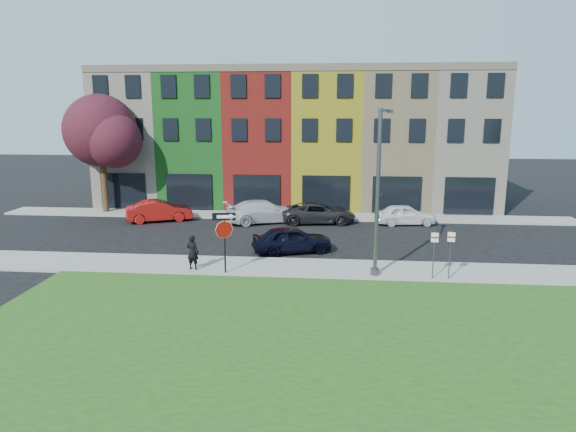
# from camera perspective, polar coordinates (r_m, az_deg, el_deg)

# --- Properties ---
(ground) EXTENTS (120.00, 120.00, 0.00)m
(ground) POSITION_cam_1_polar(r_m,az_deg,el_deg) (21.58, 3.34, -8.48)
(ground) COLOR black
(ground) RESTS_ON ground
(sidewalk_near) EXTENTS (40.00, 3.00, 0.12)m
(sidewalk_near) POSITION_cam_1_polar(r_m,az_deg,el_deg) (24.43, 8.31, -5.98)
(sidewalk_near) COLOR gray
(sidewalk_near) RESTS_ON ground
(sidewalk_far) EXTENTS (40.00, 2.40, 0.12)m
(sidewalk_far) POSITION_cam_1_polar(r_m,az_deg,el_deg) (36.18, -0.60, 0.03)
(sidewalk_far) COLOR gray
(sidewalk_far) RESTS_ON ground
(rowhouse_block) EXTENTS (30.00, 10.12, 10.00)m
(rowhouse_block) POSITION_cam_1_polar(r_m,az_deg,el_deg) (41.60, 0.95, 8.45)
(rowhouse_block) COLOR beige
(rowhouse_block) RESTS_ON ground
(stop_sign) EXTENTS (1.04, 0.21, 2.80)m
(stop_sign) POSITION_cam_1_polar(r_m,az_deg,el_deg) (23.27, -7.10, -1.57)
(stop_sign) COLOR black
(stop_sign) RESTS_ON sidewalk_near
(man) EXTENTS (0.77, 0.65, 1.64)m
(man) POSITION_cam_1_polar(r_m,az_deg,el_deg) (24.32, -10.54, -3.98)
(man) COLOR black
(man) RESTS_ON sidewalk_near
(sedan_near) EXTENTS (4.23, 5.20, 1.42)m
(sedan_near) POSITION_cam_1_polar(r_m,az_deg,el_deg) (27.10, 0.45, -2.62)
(sedan_near) COLOR black
(sedan_near) RESTS_ON ground
(parked_car_red) EXTENTS (4.65, 5.46, 1.44)m
(parked_car_red) POSITION_cam_1_polar(r_m,az_deg,el_deg) (35.64, -14.11, 0.57)
(parked_car_red) COLOR maroon
(parked_car_red) RESTS_ON ground
(parked_car_silver) EXTENTS (5.98, 6.75, 1.50)m
(parked_car_silver) POSITION_cam_1_polar(r_m,az_deg,el_deg) (34.24, -2.69, 0.52)
(parked_car_silver) COLOR silver
(parked_car_silver) RESTS_ON ground
(parked_car_dark) EXTENTS (3.47, 5.44, 1.36)m
(parked_car_dark) POSITION_cam_1_polar(r_m,az_deg,el_deg) (34.13, 3.42, 0.35)
(parked_car_dark) COLOR black
(parked_car_dark) RESTS_ON ground
(parked_car_white) EXTENTS (2.54, 4.30, 1.33)m
(parked_car_white) POSITION_cam_1_polar(r_m,az_deg,el_deg) (34.48, 12.91, 0.17)
(parked_car_white) COLOR white
(parked_car_white) RESTS_ON ground
(street_lamp) EXTENTS (0.97, 2.52, 7.40)m
(street_lamp) POSITION_cam_1_polar(r_m,az_deg,el_deg) (23.02, 10.04, 2.58)
(street_lamp) COLOR #4B4E50
(street_lamp) RESTS_ON sidewalk_near
(parking_sign_a) EXTENTS (0.32, 0.10, 2.19)m
(parking_sign_a) POSITION_cam_1_polar(r_m,az_deg,el_deg) (23.34, 15.92, -3.53)
(parking_sign_a) COLOR #4B4E50
(parking_sign_a) RESTS_ON sidewalk_near
(parking_sign_b) EXTENTS (0.31, 0.12, 2.23)m
(parking_sign_b) POSITION_cam_1_polar(r_m,az_deg,el_deg) (23.47, 17.61, -3.48)
(parking_sign_b) COLOR #4B4E50
(parking_sign_b) RESTS_ON sidewalk_near
(tree_purple) EXTENTS (6.12, 5.36, 8.37)m
(tree_purple) POSITION_cam_1_polar(r_m,az_deg,el_deg) (39.07, -19.94, 8.71)
(tree_purple) COLOR #311D10
(tree_purple) RESTS_ON sidewalk_far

